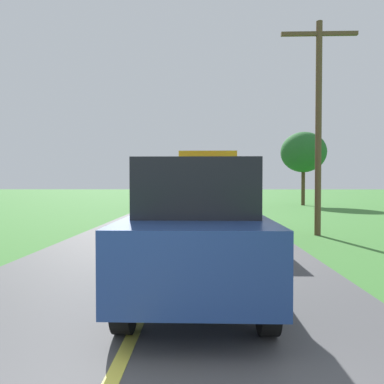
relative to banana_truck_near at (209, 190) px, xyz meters
The scene contains 5 objects.
banana_truck_near is the anchor object (origin of this frame).
banana_truck_far 12.34m from the banana_truck_near, 91.51° to the left, with size 2.38×5.82×2.80m.
utility_pole_roadside 4.35m from the banana_truck_near, 13.52° to the right, with size 2.46×0.20×6.95m.
roadside_tree_mid_right 17.32m from the banana_truck_near, 63.58° to the left, with size 3.47×3.47×5.69m.
following_car 7.59m from the banana_truck_near, 92.22° to the right, with size 1.74×4.10×1.92m.
Camera 1 is at (0.74, -1.11, 1.70)m, focal length 33.33 mm.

